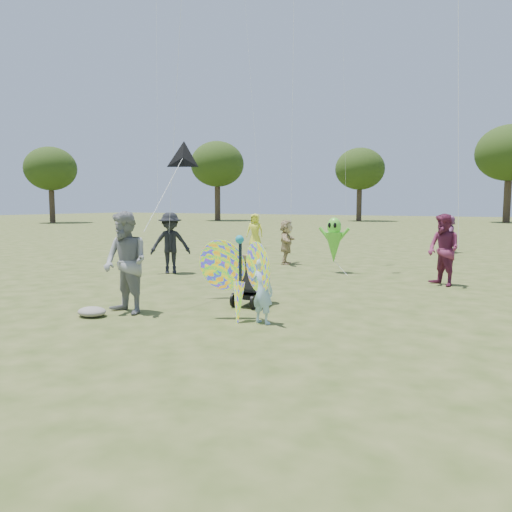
{
  "coord_description": "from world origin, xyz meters",
  "views": [
    {
      "loc": [
        4.77,
        -7.41,
        2.19
      ],
      "look_at": [
        -0.2,
        1.5,
        1.1
      ],
      "focal_mm": 35.0,
      "sensor_mm": 36.0,
      "label": 1
    }
  ],
  "objects_px": {
    "child_girl": "(263,291)",
    "crowd_i": "(123,241)",
    "crowd_g": "(255,231)",
    "crowd_d": "(286,242)",
    "crowd_j": "(449,234)",
    "crowd_e": "(443,250)",
    "crowd_b": "(170,243)",
    "butterfly_kite": "(239,278)",
    "jogging_stroller": "(253,277)",
    "adult_man": "(126,263)",
    "alien_kite": "(334,242)"
  },
  "relations": [
    {
      "from": "crowd_b",
      "to": "crowd_d",
      "type": "height_order",
      "value": "crowd_b"
    },
    {
      "from": "crowd_j",
      "to": "butterfly_kite",
      "type": "xyz_separation_m",
      "value": [
        -1.44,
        -15.61,
        -0.01
      ]
    },
    {
      "from": "crowd_i",
      "to": "jogging_stroller",
      "type": "xyz_separation_m",
      "value": [
        8.4,
        -4.82,
        -0.12
      ]
    },
    {
      "from": "crowd_e",
      "to": "crowd_g",
      "type": "distance_m",
      "value": 12.16
    },
    {
      "from": "adult_man",
      "to": "crowd_e",
      "type": "distance_m",
      "value": 8.24
    },
    {
      "from": "crowd_j",
      "to": "jogging_stroller",
      "type": "height_order",
      "value": "crowd_j"
    },
    {
      "from": "child_girl",
      "to": "crowd_b",
      "type": "height_order",
      "value": "crowd_b"
    },
    {
      "from": "crowd_j",
      "to": "butterfly_kite",
      "type": "height_order",
      "value": "crowd_j"
    },
    {
      "from": "adult_man",
      "to": "alien_kite",
      "type": "distance_m",
      "value": 7.69
    },
    {
      "from": "crowd_d",
      "to": "crowd_j",
      "type": "height_order",
      "value": "crowd_j"
    },
    {
      "from": "crowd_d",
      "to": "adult_man",
      "type": "bearing_deg",
      "value": 165.86
    },
    {
      "from": "child_girl",
      "to": "adult_man",
      "type": "relative_size",
      "value": 0.59
    },
    {
      "from": "adult_man",
      "to": "alien_kite",
      "type": "height_order",
      "value": "adult_man"
    },
    {
      "from": "crowd_b",
      "to": "jogging_stroller",
      "type": "xyz_separation_m",
      "value": [
        4.61,
        -2.94,
        -0.33
      ]
    },
    {
      "from": "crowd_d",
      "to": "jogging_stroller",
      "type": "relative_size",
      "value": 1.46
    },
    {
      "from": "crowd_i",
      "to": "crowd_j",
      "type": "relative_size",
      "value": 0.89
    },
    {
      "from": "crowd_g",
      "to": "alien_kite",
      "type": "xyz_separation_m",
      "value": [
        6.38,
        -6.31,
        0.13
      ]
    },
    {
      "from": "crowd_j",
      "to": "alien_kite",
      "type": "bearing_deg",
      "value": -23.3
    },
    {
      "from": "child_girl",
      "to": "crowd_i",
      "type": "bearing_deg",
      "value": -22.79
    },
    {
      "from": "crowd_e",
      "to": "alien_kite",
      "type": "relative_size",
      "value": 1.1
    },
    {
      "from": "crowd_j",
      "to": "crowd_i",
      "type": "bearing_deg",
      "value": -56.98
    },
    {
      "from": "adult_man",
      "to": "crowd_j",
      "type": "xyz_separation_m",
      "value": [
        3.72,
        16.16,
        -0.19
      ]
    },
    {
      "from": "crowd_d",
      "to": "crowd_i",
      "type": "relative_size",
      "value": 1.09
    },
    {
      "from": "crowd_g",
      "to": "crowd_e",
      "type": "bearing_deg",
      "value": -49.93
    },
    {
      "from": "crowd_g",
      "to": "child_girl",
      "type": "bearing_deg",
      "value": -73.59
    },
    {
      "from": "crowd_i",
      "to": "jogging_stroller",
      "type": "relative_size",
      "value": 1.34
    },
    {
      "from": "crowd_j",
      "to": "crowd_b",
      "type": "bearing_deg",
      "value": -39.37
    },
    {
      "from": "crowd_b",
      "to": "crowd_d",
      "type": "bearing_deg",
      "value": 22.74
    },
    {
      "from": "crowd_e",
      "to": "crowd_j",
      "type": "height_order",
      "value": "crowd_e"
    },
    {
      "from": "butterfly_kite",
      "to": "alien_kite",
      "type": "bearing_deg",
      "value": 96.1
    },
    {
      "from": "adult_man",
      "to": "crowd_e",
      "type": "relative_size",
      "value": 1.06
    },
    {
      "from": "jogging_stroller",
      "to": "child_girl",
      "type": "bearing_deg",
      "value": -60.65
    },
    {
      "from": "child_girl",
      "to": "butterfly_kite",
      "type": "bearing_deg",
      "value": 16.23
    },
    {
      "from": "crowd_g",
      "to": "alien_kite",
      "type": "distance_m",
      "value": 8.97
    },
    {
      "from": "alien_kite",
      "to": "crowd_g",
      "type": "bearing_deg",
      "value": 135.32
    },
    {
      "from": "crowd_d",
      "to": "jogging_stroller",
      "type": "height_order",
      "value": "crowd_d"
    },
    {
      "from": "crowd_e",
      "to": "crowd_j",
      "type": "relative_size",
      "value": 1.16
    },
    {
      "from": "crowd_j",
      "to": "adult_man",
      "type": "bearing_deg",
      "value": -22.01
    },
    {
      "from": "child_girl",
      "to": "crowd_b",
      "type": "bearing_deg",
      "value": -27.01
    },
    {
      "from": "crowd_g",
      "to": "alien_kite",
      "type": "height_order",
      "value": "alien_kite"
    },
    {
      "from": "crowd_i",
      "to": "butterfly_kite",
      "type": "distance_m",
      "value": 10.89
    },
    {
      "from": "crowd_e",
      "to": "crowd_i",
      "type": "xyz_separation_m",
      "value": [
        -11.57,
        0.2,
        -0.22
      ]
    },
    {
      "from": "crowd_b",
      "to": "alien_kite",
      "type": "distance_m",
      "value": 5.1
    },
    {
      "from": "crowd_b",
      "to": "butterfly_kite",
      "type": "xyz_separation_m",
      "value": [
        5.13,
        -4.37,
        -0.13
      ]
    },
    {
      "from": "child_girl",
      "to": "crowd_d",
      "type": "xyz_separation_m",
      "value": [
        -3.48,
        8.22,
        0.2
      ]
    },
    {
      "from": "crowd_e",
      "to": "crowd_i",
      "type": "relative_size",
      "value": 1.31
    },
    {
      "from": "child_girl",
      "to": "butterfly_kite",
      "type": "relative_size",
      "value": 0.67
    },
    {
      "from": "child_girl",
      "to": "crowd_g",
      "type": "xyz_separation_m",
      "value": [
        -7.59,
        13.24,
        0.24
      ]
    },
    {
      "from": "adult_man",
      "to": "butterfly_kite",
      "type": "relative_size",
      "value": 1.13
    },
    {
      "from": "crowd_g",
      "to": "crowd_i",
      "type": "height_order",
      "value": "crowd_g"
    }
  ]
}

